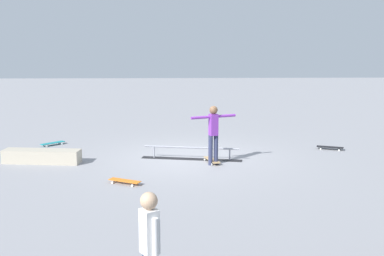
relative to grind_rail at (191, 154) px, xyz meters
name	(u,v)px	position (x,y,z in m)	size (l,w,h in m)	color
ground_plane	(192,158)	(-0.01, -0.10, -0.16)	(60.00, 60.00, 0.00)	gray
grind_rail	(191,154)	(0.00, 0.00, 0.00)	(2.88, 0.76, 0.37)	black
skate_ledge	(42,156)	(4.15, 0.27, 0.03)	(2.12, 0.47, 0.37)	#B2A893
skater_main	(213,131)	(-0.57, 0.61, 0.78)	(1.24, 0.54, 1.62)	#2D3351
skateboard_main	(212,160)	(-0.56, 0.40, -0.09)	(0.43, 0.82, 0.09)	tan
bystander_white_shirt	(150,246)	(0.73, 7.66, 0.72)	(0.26, 0.33, 1.56)	#2D3351
loose_skateboard_teal	(53,143)	(4.44, -1.96, -0.09)	(0.72, 0.69, 0.09)	teal
loose_skateboard_black	(330,147)	(-4.34, -1.08, -0.09)	(0.82, 0.47, 0.09)	black
loose_skateboard_orange	(125,181)	(1.65, 2.30, -0.09)	(0.81, 0.53, 0.09)	orange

